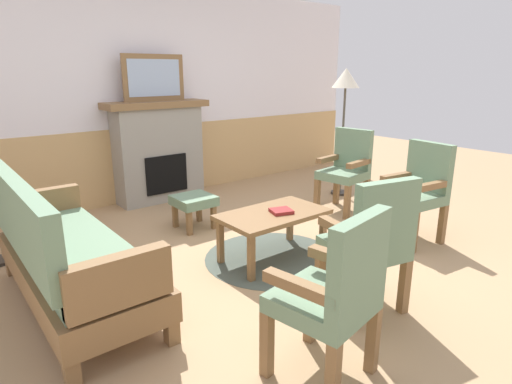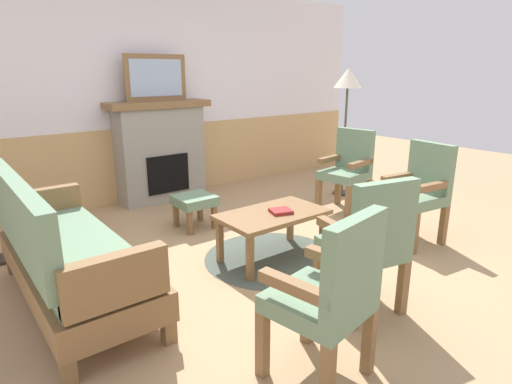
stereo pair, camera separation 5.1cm
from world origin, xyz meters
TOP-DOWN VIEW (x-y plane):
  - ground_plane at (0.00, 0.00)m, footprint 14.00×14.00m
  - wall_back at (0.00, 2.60)m, footprint 7.20×0.14m
  - fireplace at (0.00, 2.35)m, footprint 1.30×0.44m
  - framed_picture at (0.00, 2.35)m, footprint 0.80×0.04m
  - couch at (-1.71, 0.34)m, footprint 0.70×1.80m
  - coffee_table at (-0.05, 0.05)m, footprint 0.96×0.56m
  - round_rug at (-0.05, 0.05)m, footprint 1.23×1.23m
  - book_on_table at (0.00, -0.01)m, footprint 0.22×0.21m
  - footstool at (-0.20, 1.16)m, footprint 0.40×0.40m
  - armchair_near_fireplace at (1.56, 0.56)m, footprint 0.54×0.54m
  - armchair_by_window_left at (1.36, -0.51)m, footprint 0.54×0.54m
  - armchair_front_left at (-0.10, -1.02)m, footprint 0.58×0.58m
  - armchair_front_center at (-0.83, -1.34)m, footprint 0.55×0.55m
  - floor_lamp_by_chairs at (2.05, 1.05)m, footprint 0.36×0.36m

SIDE VIEW (x-z plane):
  - ground_plane at x=0.00m, z-range 0.00..0.00m
  - round_rug at x=-0.05m, z-range 0.00..0.01m
  - footstool at x=-0.20m, z-range 0.10..0.46m
  - coffee_table at x=-0.05m, z-range 0.17..0.61m
  - couch at x=-1.71m, z-range -0.09..0.89m
  - book_on_table at x=0.00m, z-range 0.44..0.47m
  - armchair_near_fireplace at x=1.56m, z-range 0.05..1.03m
  - armchair_by_window_left at x=1.36m, z-range 0.05..1.03m
  - armchair_front_left at x=-0.10m, z-range 0.05..1.03m
  - armchair_front_center at x=-0.83m, z-range 0.05..1.03m
  - fireplace at x=0.00m, z-range 0.01..1.29m
  - wall_back at x=0.00m, z-range -0.04..2.66m
  - floor_lamp_by_chairs at x=2.05m, z-range 0.61..2.29m
  - framed_picture at x=0.00m, z-range 1.28..1.84m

